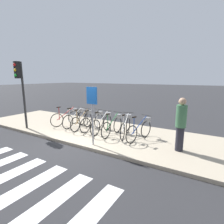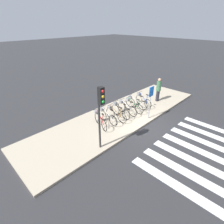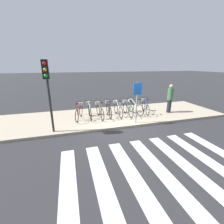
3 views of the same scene
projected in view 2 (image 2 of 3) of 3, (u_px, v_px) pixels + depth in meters
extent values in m
plane|color=#2D2D30|center=(145.00, 126.00, 10.53)|extent=(120.00, 120.00, 0.00)
cube|color=#B7A88E|center=(122.00, 115.00, 11.65)|extent=(13.57, 3.70, 0.12)
torus|color=black|center=(104.00, 125.00, 9.73)|extent=(0.24, 0.67, 0.69)
torus|color=black|center=(97.00, 118.00, 10.47)|extent=(0.24, 0.67, 0.69)
cylinder|color=red|center=(100.00, 117.00, 9.97)|extent=(0.32, 0.93, 0.58)
cylinder|color=red|center=(103.00, 120.00, 9.69)|extent=(0.04, 0.04, 0.62)
cube|color=black|center=(103.00, 114.00, 9.53)|extent=(0.13, 0.21, 0.04)
cylinder|color=#262626|center=(97.00, 109.00, 10.20)|extent=(0.45, 0.16, 0.02)
cube|color=gray|center=(97.00, 112.00, 10.33)|extent=(0.29, 0.26, 0.18)
torus|color=black|center=(113.00, 121.00, 10.20)|extent=(0.06, 0.69, 0.69)
torus|color=black|center=(103.00, 115.00, 10.81)|extent=(0.06, 0.69, 0.69)
cylinder|color=beige|center=(108.00, 114.00, 10.37)|extent=(0.07, 0.97, 0.58)
cylinder|color=beige|center=(112.00, 115.00, 10.14)|extent=(0.03, 0.03, 0.62)
cube|color=black|center=(112.00, 110.00, 9.98)|extent=(0.08, 0.20, 0.04)
cylinder|color=#262626|center=(102.00, 107.00, 10.54)|extent=(0.46, 0.04, 0.02)
cube|color=gray|center=(102.00, 109.00, 10.66)|extent=(0.25, 0.21, 0.18)
torus|color=black|center=(122.00, 118.00, 10.49)|extent=(0.07, 0.69, 0.69)
torus|color=black|center=(110.00, 113.00, 11.05)|extent=(0.07, 0.69, 0.69)
cylinder|color=olive|center=(116.00, 111.00, 10.64)|extent=(0.08, 0.97, 0.58)
cylinder|color=olive|center=(120.00, 113.00, 10.43)|extent=(0.03, 0.03, 0.62)
cube|color=black|center=(121.00, 108.00, 10.27)|extent=(0.08, 0.20, 0.04)
cylinder|color=#262626|center=(110.00, 105.00, 10.78)|extent=(0.46, 0.05, 0.02)
cube|color=gray|center=(110.00, 107.00, 10.90)|extent=(0.25, 0.21, 0.18)
torus|color=black|center=(126.00, 115.00, 10.87)|extent=(0.09, 0.69, 0.69)
torus|color=black|center=(116.00, 109.00, 11.51)|extent=(0.09, 0.69, 0.69)
cylinder|color=black|center=(121.00, 108.00, 11.06)|extent=(0.11, 0.97, 0.58)
cylinder|color=black|center=(125.00, 109.00, 10.81)|extent=(0.03, 0.03, 0.62)
cube|color=black|center=(125.00, 105.00, 10.66)|extent=(0.09, 0.20, 0.04)
cylinder|color=#262626|center=(116.00, 101.00, 11.24)|extent=(0.46, 0.06, 0.02)
cube|color=gray|center=(115.00, 104.00, 11.36)|extent=(0.26, 0.22, 0.18)
torus|color=black|center=(133.00, 112.00, 11.21)|extent=(0.04, 0.69, 0.69)
torus|color=black|center=(122.00, 107.00, 11.80)|extent=(0.04, 0.69, 0.69)
cylinder|color=silver|center=(127.00, 106.00, 11.38)|extent=(0.04, 0.97, 0.58)
cylinder|color=silver|center=(131.00, 107.00, 11.15)|extent=(0.03, 0.03, 0.62)
cube|color=black|center=(132.00, 102.00, 10.99)|extent=(0.07, 0.20, 0.04)
cylinder|color=#262626|center=(122.00, 99.00, 11.53)|extent=(0.46, 0.03, 0.02)
cube|color=gray|center=(121.00, 102.00, 11.65)|extent=(0.24, 0.20, 0.18)
torus|color=black|center=(139.00, 109.00, 11.53)|extent=(0.04, 0.69, 0.69)
torus|color=black|center=(128.00, 105.00, 12.13)|extent=(0.04, 0.69, 0.69)
cylinder|color=#267238|center=(134.00, 103.00, 11.70)|extent=(0.04, 0.97, 0.58)
cylinder|color=#267238|center=(138.00, 104.00, 11.47)|extent=(0.03, 0.03, 0.62)
cube|color=black|center=(138.00, 100.00, 11.32)|extent=(0.07, 0.20, 0.04)
cylinder|color=#262626|center=(128.00, 97.00, 11.86)|extent=(0.46, 0.03, 0.02)
cube|color=gray|center=(128.00, 99.00, 11.98)|extent=(0.24, 0.20, 0.18)
torus|color=black|center=(143.00, 105.00, 12.06)|extent=(0.19, 0.68, 0.69)
torus|color=black|center=(130.00, 102.00, 12.50)|extent=(0.19, 0.68, 0.69)
cylinder|color=silver|center=(137.00, 100.00, 12.15)|extent=(0.24, 0.95, 0.58)
cylinder|color=silver|center=(141.00, 101.00, 11.98)|extent=(0.04, 0.04, 0.62)
cube|color=black|center=(142.00, 96.00, 11.82)|extent=(0.11, 0.21, 0.04)
cylinder|color=#262626|center=(131.00, 95.00, 12.23)|extent=(0.45, 0.13, 0.02)
cube|color=gray|center=(130.00, 97.00, 12.34)|extent=(0.28, 0.25, 0.18)
torus|color=black|center=(148.00, 104.00, 12.27)|extent=(0.19, 0.68, 0.69)
torus|color=black|center=(139.00, 99.00, 12.98)|extent=(0.19, 0.68, 0.69)
cylinder|color=navy|center=(144.00, 98.00, 12.50)|extent=(0.25, 0.95, 0.58)
cylinder|color=navy|center=(147.00, 99.00, 12.22)|extent=(0.04, 0.04, 0.62)
cube|color=black|center=(147.00, 95.00, 12.07)|extent=(0.11, 0.21, 0.04)
cylinder|color=#262626|center=(140.00, 92.00, 12.71)|extent=(0.45, 0.13, 0.02)
cube|color=gray|center=(139.00, 94.00, 12.84)|extent=(0.28, 0.25, 0.18)
cylinder|color=#23232D|center=(158.00, 96.00, 13.43)|extent=(0.26, 0.26, 0.82)
cylinder|color=#3F724C|center=(159.00, 86.00, 13.07)|extent=(0.34, 0.34, 0.73)
sphere|color=tan|center=(160.00, 80.00, 12.85)|extent=(0.24, 0.24, 0.24)
cylinder|color=#2D2D2D|center=(99.00, 119.00, 7.89)|extent=(0.10, 0.10, 3.14)
cube|color=black|center=(101.00, 96.00, 7.22)|extent=(0.24, 0.20, 0.75)
sphere|color=red|center=(103.00, 91.00, 7.06)|extent=(0.14, 0.14, 0.14)
sphere|color=gold|center=(103.00, 97.00, 7.16)|extent=(0.14, 0.14, 0.14)
sphere|color=green|center=(103.00, 102.00, 7.27)|extent=(0.14, 0.14, 0.14)
cylinder|color=#99999E|center=(150.00, 103.00, 10.68)|extent=(0.06, 0.06, 2.11)
cube|color=#1959B2|center=(151.00, 92.00, 10.32)|extent=(0.44, 0.03, 0.60)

